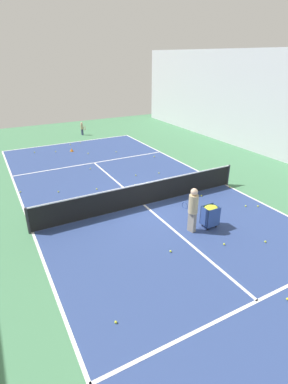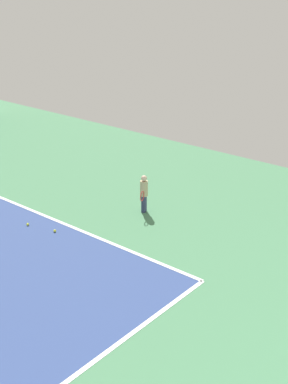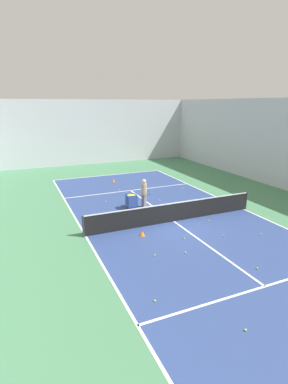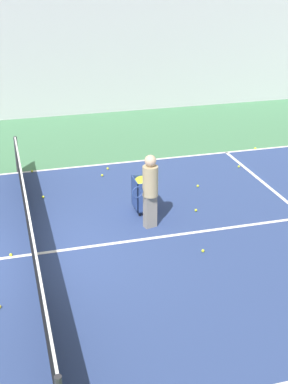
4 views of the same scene
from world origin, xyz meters
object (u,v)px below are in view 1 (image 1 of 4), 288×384
at_px(ball_cart, 211,212).
at_px(training_cone_0, 72,150).
at_px(training_cone_1, 174,185).
at_px(coach_at_net, 193,207).
at_px(tennis_net, 144,194).
at_px(player_near_baseline, 82,128).

bearing_deg(ball_cart, training_cone_0, -81.28).
bearing_deg(training_cone_1, coach_at_net, 65.29).
xyz_separation_m(tennis_net, ball_cart, (-1.38, 2.87, 0.08)).
relative_size(player_near_baseline, training_cone_1, 3.92).
height_order(tennis_net, coach_at_net, coach_at_net).
bearing_deg(training_cone_1, training_cone_0, -71.81).
distance_m(ball_cart, training_cone_0, 12.70).
bearing_deg(training_cone_1, player_near_baseline, -86.93).
xyz_separation_m(tennis_net, player_near_baseline, (-1.61, -13.93, 0.05)).
relative_size(tennis_net, player_near_baseline, 9.35).
distance_m(player_near_baseline, coach_at_net, 16.76).
height_order(player_near_baseline, coach_at_net, coach_at_net).
height_order(player_near_baseline, ball_cart, player_near_baseline).
relative_size(training_cone_0, training_cone_1, 0.96).
bearing_deg(tennis_net, training_cone_0, -86.78).
bearing_deg(player_near_baseline, coach_at_net, -23.85).
distance_m(tennis_net, player_near_baseline, 14.02).
bearing_deg(tennis_net, player_near_baseline, -96.61).
height_order(training_cone_0, training_cone_1, training_cone_1).
relative_size(tennis_net, training_cone_0, 38.28).
distance_m(tennis_net, training_cone_1, 2.55).
relative_size(coach_at_net, training_cone_1, 6.57).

